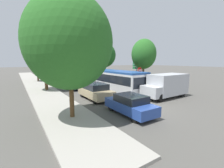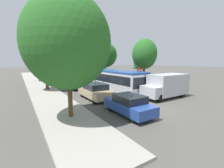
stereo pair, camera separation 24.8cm
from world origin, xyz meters
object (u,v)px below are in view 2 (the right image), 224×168
at_px(tree_left_near, 69,45).
at_px(queued_car_navy, 75,84).
at_px(queued_car_blue, 129,104).
at_px(white_van, 167,85).
at_px(queued_car_tan, 95,91).
at_px(direction_sign_post, 137,68).
at_px(queued_car_graphite, 56,76).
at_px(queued_car_red, 52,74).
at_px(queued_car_black, 66,79).
at_px(articulated_bus, 99,77).
at_px(no_entry_sign, 140,75).
at_px(city_bus_rear, 43,69).
at_px(tree_left_far, 38,58).
at_px(tree_right_near, 144,54).
at_px(tree_left_mid, 45,58).
at_px(traffic_light, 95,71).
at_px(tree_right_mid, 105,55).

bearing_deg(tree_left_near, queued_car_navy, 70.34).
relative_size(queued_car_blue, tree_left_near, 0.52).
bearing_deg(queued_car_navy, white_van, -147.50).
height_order(queued_car_tan, direction_sign_post, direction_sign_post).
height_order(queued_car_graphite, queued_car_red, queued_car_graphite).
bearing_deg(queued_car_black, articulated_bus, -151.28).
xyz_separation_m(articulated_bus, queued_car_tan, (-3.51, -6.09, -0.66)).
xyz_separation_m(queued_car_blue, no_entry_sign, (6.74, 6.24, 1.19)).
bearing_deg(queued_car_black, city_bus_rear, 0.64).
bearing_deg(tree_left_far, no_entry_sign, -57.11).
bearing_deg(queued_car_tan, queued_car_graphite, -0.37).
bearing_deg(direction_sign_post, no_entry_sign, 48.40).
bearing_deg(direction_sign_post, white_van, 64.67).
xyz_separation_m(tree_left_near, tree_right_near, (12.11, 6.24, -0.00)).
bearing_deg(queued_car_tan, white_van, -117.58).
xyz_separation_m(direction_sign_post, tree_left_far, (-11.05, 12.95, 1.46)).
distance_m(articulated_bus, tree_left_mid, 7.16).
bearing_deg(city_bus_rear, queued_car_red, -176.27).
relative_size(queued_car_tan, tree_left_far, 0.70).
bearing_deg(tree_right_near, traffic_light, 178.02).
relative_size(no_entry_sign, tree_left_near, 0.38).
xyz_separation_m(queued_car_blue, direction_sign_post, (8.09, 8.30, 1.88)).
height_order(direction_sign_post, tree_right_near, tree_right_near).
bearing_deg(queued_car_tan, queued_car_blue, -178.91).
distance_m(queued_car_tan, tree_left_far, 16.85).
distance_m(queued_car_navy, queued_car_red, 16.12).
bearing_deg(tree_right_mid, tree_left_far, 162.81).
height_order(articulated_bus, traffic_light, traffic_light).
relative_size(queued_car_graphite, traffic_light, 1.19).
xyz_separation_m(tree_left_mid, tree_right_near, (11.88, -4.30, 0.59)).
distance_m(articulated_bus, traffic_light, 4.06).
distance_m(tree_left_near, tree_right_mid, 20.26).
relative_size(queued_car_red, no_entry_sign, 1.38).
distance_m(articulated_bus, tree_left_near, 12.37).
height_order(city_bus_rear, queued_car_blue, city_bus_rear).
relative_size(queued_car_graphite, tree_right_mid, 0.57).
distance_m(queued_car_navy, tree_right_near, 10.08).
bearing_deg(queued_car_red, no_entry_sign, -162.63).
xyz_separation_m(articulated_bus, no_entry_sign, (3.31, -4.82, 0.45)).
relative_size(city_bus_rear, tree_right_near, 1.70).
relative_size(tree_left_near, tree_left_mid, 1.27).
xyz_separation_m(queued_car_blue, tree_left_mid, (-3.24, 11.82, 3.24)).
xyz_separation_m(queued_car_blue, queued_car_navy, (0.07, 11.21, -0.00)).
xyz_separation_m(tree_left_mid, tree_left_far, (0.28, 9.43, 0.11)).
relative_size(articulated_bus, queued_car_blue, 4.30).
bearing_deg(direction_sign_post, queued_car_navy, -28.30).
height_order(city_bus_rear, direction_sign_post, direction_sign_post).
distance_m(city_bus_rear, queued_car_graphite, 17.82).
height_order(queued_car_graphite, traffic_light, traffic_light).
bearing_deg(tree_left_near, traffic_light, 53.66).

